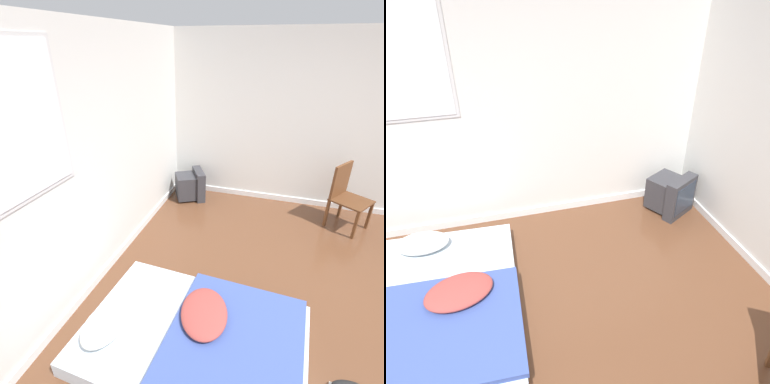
% 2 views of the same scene
% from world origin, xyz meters
% --- Properties ---
extents(wall_back, '(7.43, 0.08, 2.60)m').
position_xyz_m(wall_back, '(-0.01, 2.54, 1.29)').
color(wall_back, silver).
rests_on(wall_back, ground_plane).
extents(mattress_bed, '(1.42, 1.95, 0.30)m').
position_xyz_m(mattress_bed, '(-0.51, 1.24, 0.11)').
color(mattress_bed, silver).
rests_on(mattress_bed, ground_plane).
extents(crt_tv, '(0.58, 0.59, 0.49)m').
position_xyz_m(crt_tv, '(2.15, 2.12, 0.23)').
color(crt_tv, '#333338').
rests_on(crt_tv, ground_plane).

